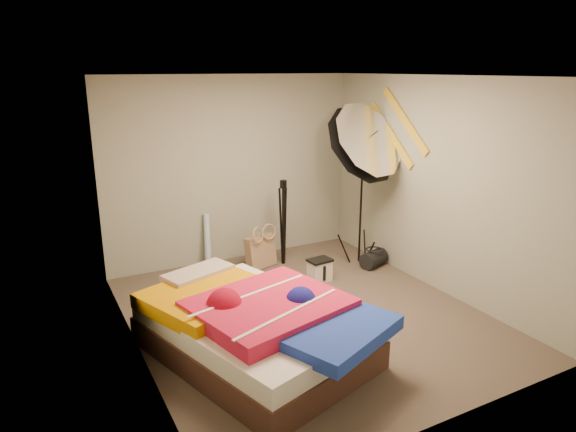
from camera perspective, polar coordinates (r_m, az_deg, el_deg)
floor at (r=5.66m, az=1.99°, el=-10.93°), size 4.00×4.00×0.00m
ceiling at (r=5.04m, az=2.27°, el=15.28°), size 4.00×4.00×0.00m
wall_back at (r=6.97m, az=-6.15°, el=5.10°), size 3.50×0.00×3.50m
wall_front at (r=3.70m, az=17.84°, el=-5.64°), size 3.50×0.00×3.50m
wall_left at (r=4.62m, az=-17.03°, el=-1.25°), size 0.00×4.00×4.00m
wall_right at (r=6.25m, az=16.18°, el=3.26°), size 0.00×4.00×4.00m
tote_bag at (r=6.87m, az=-3.07°, el=-3.97°), size 0.47×0.31×0.45m
wrapping_roll at (r=6.96m, az=-8.95°, el=-2.67°), size 0.14×0.22×0.71m
camera_case at (r=6.45m, az=3.53°, el=-6.12°), size 0.28×0.21×0.27m
duffel_bag at (r=6.99m, az=9.50°, el=-4.71°), size 0.42×0.33×0.22m
wall_stripe_upper at (r=6.57m, az=12.88°, el=10.29°), size 0.02×0.91×0.78m
wall_stripe_lower at (r=6.78m, az=11.39°, el=8.84°), size 0.02×0.91×0.78m
bed at (r=4.83m, az=-3.70°, el=-12.04°), size 2.00×2.41×0.60m
photo_umbrella at (r=6.56m, az=8.13°, el=7.77°), size 1.27×0.91×2.28m
camera_tripod at (r=6.84m, az=-0.52°, el=-0.05°), size 0.08×0.08×1.16m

